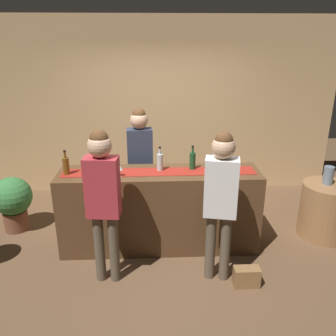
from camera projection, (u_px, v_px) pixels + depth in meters
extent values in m
plane|color=brown|center=(160.00, 244.00, 4.58)|extent=(10.00, 10.00, 0.00)
cube|color=tan|center=(156.00, 108.00, 5.86)|extent=(6.00, 0.12, 2.90)
cube|color=#543821|center=(160.00, 210.00, 4.41)|extent=(2.45, 0.60, 1.02)
cube|color=maroon|center=(159.00, 172.00, 4.23)|extent=(2.33, 0.28, 0.01)
cylinder|color=#B2C6C1|center=(160.00, 162.00, 4.24)|extent=(0.07, 0.07, 0.21)
cylinder|color=#B2C6C1|center=(160.00, 151.00, 4.19)|extent=(0.03, 0.03, 0.08)
cylinder|color=black|center=(160.00, 147.00, 4.18)|extent=(0.03, 0.03, 0.02)
cylinder|color=#194723|center=(192.00, 161.00, 4.29)|extent=(0.07, 0.07, 0.21)
cylinder|color=#194723|center=(193.00, 150.00, 4.24)|extent=(0.03, 0.03, 0.08)
cylinder|color=black|center=(193.00, 146.00, 4.22)|extent=(0.03, 0.03, 0.02)
cylinder|color=brown|center=(66.00, 166.00, 4.11)|extent=(0.07, 0.07, 0.21)
cylinder|color=brown|center=(65.00, 155.00, 4.06)|extent=(0.03, 0.03, 0.08)
cylinder|color=black|center=(64.00, 151.00, 4.05)|extent=(0.03, 0.03, 0.02)
cylinder|color=silver|center=(120.00, 176.00, 4.10)|extent=(0.06, 0.06, 0.00)
cylinder|color=silver|center=(120.00, 173.00, 4.08)|extent=(0.01, 0.01, 0.08)
cone|color=silver|center=(120.00, 167.00, 4.06)|extent=(0.07, 0.07, 0.06)
cylinder|color=silver|center=(230.00, 170.00, 4.29)|extent=(0.06, 0.06, 0.00)
cylinder|color=silver|center=(230.00, 167.00, 4.28)|extent=(0.01, 0.01, 0.08)
cone|color=silver|center=(231.00, 162.00, 4.25)|extent=(0.07, 0.07, 0.06)
cylinder|color=silver|center=(106.00, 172.00, 4.22)|extent=(0.06, 0.06, 0.00)
cylinder|color=silver|center=(106.00, 169.00, 4.20)|extent=(0.01, 0.01, 0.08)
cone|color=silver|center=(106.00, 164.00, 4.18)|extent=(0.07, 0.07, 0.06)
cylinder|color=#26262B|center=(147.00, 198.00, 4.99)|extent=(0.11, 0.11, 0.79)
cylinder|color=#26262B|center=(136.00, 199.00, 4.97)|extent=(0.11, 0.11, 0.79)
cube|color=#2D384C|center=(140.00, 151.00, 4.73)|extent=(0.35, 0.22, 0.62)
sphere|color=#DBAD89|center=(139.00, 120.00, 4.59)|extent=(0.24, 0.24, 0.24)
sphere|color=brown|center=(139.00, 115.00, 4.56)|extent=(0.18, 0.18, 0.18)
cylinder|color=brown|center=(210.00, 246.00, 3.84)|extent=(0.11, 0.11, 0.79)
cylinder|color=brown|center=(225.00, 248.00, 3.81)|extent=(0.11, 0.11, 0.79)
cube|color=white|center=(221.00, 188.00, 3.58)|extent=(0.37, 0.27, 0.62)
sphere|color=#DBAD89|center=(223.00, 147.00, 3.43)|extent=(0.24, 0.24, 0.24)
sphere|color=brown|center=(224.00, 141.00, 3.41)|extent=(0.18, 0.18, 0.18)
cylinder|color=brown|center=(99.00, 248.00, 3.80)|extent=(0.11, 0.11, 0.80)
cylinder|color=brown|center=(114.00, 248.00, 3.79)|extent=(0.11, 0.11, 0.80)
cube|color=#B7333D|center=(102.00, 187.00, 3.54)|extent=(0.36, 0.23, 0.63)
sphere|color=#DBAD89|center=(100.00, 146.00, 3.39)|extent=(0.24, 0.24, 0.24)
sphere|color=brown|center=(99.00, 139.00, 3.37)|extent=(0.19, 0.19, 0.19)
cylinder|color=#996B42|center=(326.00, 210.00, 4.69)|extent=(0.68, 0.68, 0.74)
cylinder|color=slate|center=(328.00, 175.00, 4.56)|extent=(0.13, 0.13, 0.24)
cylinder|color=brown|center=(16.00, 220.00, 4.91)|extent=(0.33, 0.33, 0.29)
sphere|color=#387A3D|center=(12.00, 196.00, 4.78)|extent=(0.53, 0.53, 0.53)
cube|color=olive|center=(247.00, 277.00, 3.79)|extent=(0.28, 0.14, 0.22)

